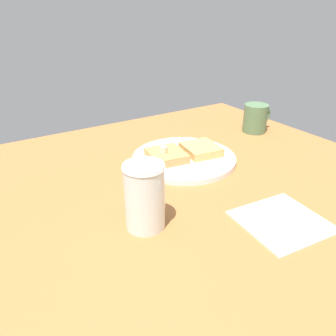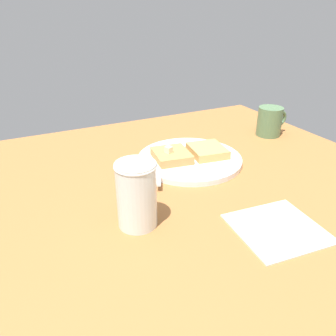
{
  "view_description": "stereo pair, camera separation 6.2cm",
  "coord_description": "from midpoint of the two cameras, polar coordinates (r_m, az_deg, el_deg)",
  "views": [
    {
      "loc": [
        -37.71,
        -47.94,
        35.72
      ],
      "look_at": [
        -6.51,
        1.67,
        6.32
      ],
      "focal_mm": 35.0,
      "sensor_mm": 36.0,
      "label": 1
    },
    {
      "loc": [
        -32.3,
        -50.95,
        35.72
      ],
      "look_at": [
        -6.51,
        1.67,
        6.32
      ],
      "focal_mm": 35.0,
      "sensor_mm": 36.0,
      "label": 2
    }
  ],
  "objects": [
    {
      "name": "coffee_mug",
      "position": [
        0.99,
        19.09,
        7.67
      ],
      "size": [
        9.54,
        6.83,
        8.16
      ],
      "color": "#53754E",
      "rests_on": "table_surface"
    },
    {
      "name": "syrup_jar",
      "position": [
        0.54,
        -2.2,
        -5.36
      ],
      "size": [
        6.92,
        6.92,
        11.54
      ],
      "color": "#462008",
      "rests_on": "table_surface"
    },
    {
      "name": "napkin",
      "position": [
        0.6,
        21.4,
        -9.89
      ],
      "size": [
        15.33,
        14.79,
        0.3
      ],
      "primitive_type": "cube",
      "rotation": [
        0.0,
        0.0,
        -0.09
      ],
      "color": "beige",
      "rests_on": "table_surface"
    },
    {
      "name": "toast_slice_left",
      "position": [
        0.76,
        2.94,
        2.13
      ],
      "size": [
        9.15,
        9.87,
        1.97
      ],
      "primitive_type": "cube",
      "rotation": [
        0.0,
        0.0,
        -0.14
      ],
      "color": "tan",
      "rests_on": "plate"
    },
    {
      "name": "plate",
      "position": [
        0.79,
        6.03,
        1.54
      ],
      "size": [
        24.77,
        24.77,
        1.25
      ],
      "color": "white",
      "rests_on": "table_surface"
    },
    {
      "name": "fork",
      "position": [
        0.73,
        0.91,
        0.31
      ],
      "size": [
        8.24,
        15.04,
        0.36
      ],
      "color": "silver",
      "rests_on": "plate"
    },
    {
      "name": "butter_pat_primary",
      "position": [
        0.75,
        2.46,
        3.16
      ],
      "size": [
        1.83,
        1.91,
        1.52
      ],
      "primitive_type": "cube",
      "rotation": [
        0.0,
        0.0,
        1.95
      ],
      "color": "beige",
      "rests_on": "toast_slice_left"
    },
    {
      "name": "toast_slice_middle",
      "position": [
        0.8,
        9.09,
        2.94
      ],
      "size": [
        9.15,
        9.87,
        1.97
      ],
      "primitive_type": "cube",
      "rotation": [
        0.0,
        0.0,
        -0.14
      ],
      "color": "tan",
      "rests_on": "plate"
    },
    {
      "name": "table_surface",
      "position": [
        0.7,
        7.97,
        -3.52
      ],
      "size": [
        90.83,
        90.83,
        1.82
      ],
      "primitive_type": "cube",
      "color": "#A06434",
      "rests_on": "ground"
    }
  ]
}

